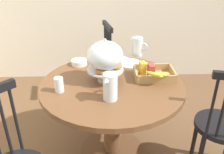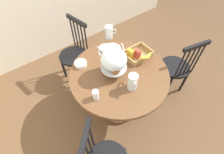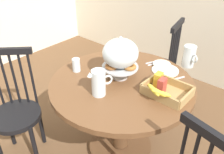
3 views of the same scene
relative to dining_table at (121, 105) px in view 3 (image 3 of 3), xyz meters
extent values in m
cylinder|color=brown|center=(0.00, 0.00, 0.21)|extent=(1.11, 1.11, 0.04)
cylinder|color=brown|center=(0.00, 0.00, -0.12)|extent=(0.14, 0.14, 0.63)
cylinder|color=brown|center=(0.00, 0.00, -0.48)|extent=(0.56, 0.56, 0.06)
cylinder|color=black|center=(-0.60, -0.61, -0.06)|extent=(0.40, 0.40, 0.04)
cylinder|color=black|center=(-0.40, -0.61, -0.28)|extent=(0.04, 0.04, 0.45)
cylinder|color=black|center=(-0.80, -0.61, -0.28)|extent=(0.04, 0.04, 0.45)
cylinder|color=black|center=(-0.60, -0.41, -0.28)|extent=(0.04, 0.04, 0.45)
cylinder|color=black|center=(-0.76, -0.54, 0.18)|extent=(0.02, 0.02, 0.48)
cylinder|color=black|center=(-0.72, -0.49, 0.18)|extent=(0.02, 0.02, 0.48)
cylinder|color=black|center=(-0.67, -0.44, 0.18)|extent=(0.02, 0.02, 0.48)
cylinder|color=black|center=(-0.62, -0.39, 0.18)|extent=(0.02, 0.02, 0.48)
cube|color=black|center=(-0.72, -0.49, 0.44)|extent=(0.28, 0.28, 0.05)
cube|color=black|center=(0.80, -0.34, 0.44)|extent=(0.36, 0.11, 0.05)
cylinder|color=black|center=(-0.18, 0.84, -0.06)|extent=(0.40, 0.40, 0.04)
cylinder|color=black|center=(-0.34, 0.94, -0.28)|extent=(0.04, 0.04, 0.45)
cylinder|color=black|center=(-0.28, 0.67, -0.28)|extent=(0.04, 0.04, 0.45)
cylinder|color=black|center=(-0.07, 1.00, -0.28)|extent=(0.04, 0.04, 0.45)
cylinder|color=black|center=(-0.01, 0.73, -0.28)|extent=(0.04, 0.04, 0.45)
cylinder|color=black|center=(-0.05, 1.01, 0.18)|extent=(0.02, 0.02, 0.48)
cylinder|color=black|center=(-0.03, 0.94, 0.18)|extent=(0.02, 0.02, 0.48)
cylinder|color=black|center=(-0.02, 0.87, 0.18)|extent=(0.02, 0.02, 0.48)
cylinder|color=black|center=(0.00, 0.80, 0.18)|extent=(0.02, 0.02, 0.48)
cylinder|color=black|center=(0.01, 0.73, 0.18)|extent=(0.02, 0.02, 0.48)
cube|color=black|center=(-0.02, 0.87, 0.44)|extent=(0.11, 0.36, 0.05)
cylinder|color=silver|center=(-0.05, 0.04, 0.24)|extent=(0.12, 0.12, 0.02)
cylinder|color=silver|center=(-0.05, 0.04, 0.28)|extent=(0.03, 0.03, 0.09)
cylinder|color=silver|center=(-0.05, 0.04, 0.33)|extent=(0.28, 0.28, 0.01)
torus|color=#B27033|center=(0.03, 0.05, 0.35)|extent=(0.10, 0.10, 0.03)
torus|color=#D19347|center=(-0.08, 0.09, 0.35)|extent=(0.10, 0.10, 0.03)
torus|color=#935628|center=(-0.08, -0.03, 0.35)|extent=(0.10, 0.10, 0.03)
ellipsoid|color=silver|center=(-0.05, 0.04, 0.45)|extent=(0.27, 0.27, 0.22)
sphere|color=silver|center=(-0.05, 0.04, 0.57)|extent=(0.02, 0.02, 0.02)
cylinder|color=silver|center=(-0.02, -0.23, 0.33)|extent=(0.10, 0.10, 0.19)
cylinder|color=orange|center=(-0.02, -0.23, 0.30)|extent=(0.09, 0.09, 0.13)
cone|color=silver|center=(-0.05, -0.29, 0.41)|extent=(0.05, 0.05, 0.03)
torus|color=silver|center=(0.01, -0.18, 0.34)|extent=(0.05, 0.07, 0.07)
cylinder|color=silver|center=(0.26, 0.56, 0.32)|extent=(0.10, 0.10, 0.18)
cylinder|color=white|center=(0.26, 0.56, 0.30)|extent=(0.09, 0.09, 0.12)
cone|color=silver|center=(0.21, 0.59, 0.40)|extent=(0.05, 0.05, 0.03)
torus|color=silver|center=(0.32, 0.53, 0.33)|extent=(0.07, 0.05, 0.07)
cube|color=tan|center=(0.34, 0.08, 0.24)|extent=(0.30, 0.22, 0.01)
cube|color=tan|center=(0.34, -0.03, 0.27)|extent=(0.30, 0.02, 0.07)
cube|color=tan|center=(0.34, 0.19, 0.27)|extent=(0.30, 0.02, 0.07)
cube|color=tan|center=(0.19, 0.08, 0.27)|extent=(0.02, 0.22, 0.07)
cube|color=tan|center=(0.49, 0.08, 0.27)|extent=(0.02, 0.22, 0.07)
cube|color=gold|center=(0.25, 0.11, 0.30)|extent=(0.05, 0.07, 0.11)
cube|color=#B23D33|center=(0.31, 0.06, 0.30)|extent=(0.05, 0.07, 0.11)
ellipsoid|color=yellow|center=(0.31, -0.06, 0.33)|extent=(0.14, 0.08, 0.05)
ellipsoid|color=yellow|center=(0.34, -0.06, 0.33)|extent=(0.13, 0.03, 0.05)
ellipsoid|color=yellow|center=(0.37, -0.06, 0.33)|extent=(0.14, 0.08, 0.05)
cylinder|color=white|center=(0.17, 0.36, 0.24)|extent=(0.22, 0.22, 0.01)
cylinder|color=white|center=(0.10, 0.42, 0.25)|extent=(0.15, 0.15, 0.01)
cylinder|color=white|center=(-0.28, 0.35, 0.26)|extent=(0.14, 0.14, 0.04)
cylinder|color=silver|center=(-0.38, -0.12, 0.29)|extent=(0.06, 0.06, 0.11)
cube|color=silver|center=(0.04, 0.42, 0.24)|extent=(0.09, 0.16, 0.01)
cube|color=silver|center=(0.02, 0.43, 0.24)|extent=(0.09, 0.16, 0.01)
cube|color=silver|center=(0.30, 0.30, 0.24)|extent=(0.09, 0.16, 0.01)
camera|label=1|loc=(-0.05, -1.63, 1.11)|focal=38.53mm
camera|label=2|loc=(-0.79, -0.93, 1.67)|focal=27.20mm
camera|label=3|loc=(0.96, -1.22, 1.23)|focal=38.67mm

